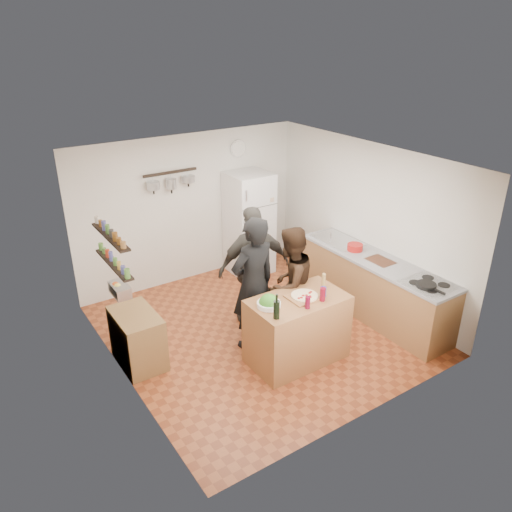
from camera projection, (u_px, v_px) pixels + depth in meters
room_shell at (245, 242)px, 7.04m from camera, size 4.20×4.20×4.20m
prep_island at (297, 329)px, 6.46m from camera, size 1.25×0.72×0.91m
pizza_board at (304, 297)px, 6.29m from camera, size 0.42×0.34×0.02m
pizza at (304, 296)px, 6.29m from camera, size 0.34×0.34×0.02m
salad_bowl at (269, 304)px, 6.09m from camera, size 0.29×0.29×0.06m
wine_bottle at (277, 310)px, 5.81m from camera, size 0.08×0.08×0.23m
wine_glass_near at (308, 302)px, 6.03m from camera, size 0.06×0.06×0.15m
wine_glass_far at (323, 294)px, 6.20m from camera, size 0.07×0.07×0.18m
pepper_mill at (324, 282)px, 6.50m from camera, size 0.05×0.05×0.17m
salt_canister at (323, 292)px, 6.31m from camera, size 0.08×0.08×0.12m
person_left at (253, 284)px, 6.57m from camera, size 0.71×0.49×1.88m
person_center at (290, 284)px, 6.81m from camera, size 0.94×0.81×1.65m
person_back at (254, 267)px, 7.10m from camera, size 1.13×0.65×1.81m
counter_run at (374, 287)px, 7.52m from camera, size 0.63×2.63×0.90m
stove_top at (429, 285)px, 6.61m from camera, size 0.60×0.62×0.02m
skillet at (426, 285)px, 6.53m from camera, size 0.26×0.26×0.05m
sink at (338, 240)px, 7.97m from camera, size 0.50×0.80×0.03m
cutting_board at (380, 261)px, 7.27m from camera, size 0.30×0.40×0.02m
red_bowl at (355, 247)px, 7.59m from camera, size 0.24×0.24×0.10m
fridge at (249, 223)px, 8.70m from camera, size 0.70×0.68×1.80m
wall_clock at (238, 149)px, 8.42m from camera, size 0.30×0.03×0.30m
spice_shelf_lower at (114, 264)px, 5.83m from camera, size 0.12×1.00×0.02m
spice_shelf_upper at (110, 236)px, 5.68m from camera, size 0.12×1.00×0.02m
produce_basket at (120, 290)px, 5.99m from camera, size 0.18×0.35×0.14m
side_table at (138, 338)px, 6.43m from camera, size 0.50×0.80×0.73m
pot_rack at (170, 172)px, 7.79m from camera, size 0.90×0.04×0.04m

